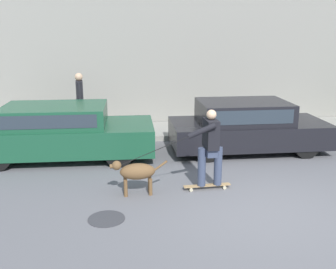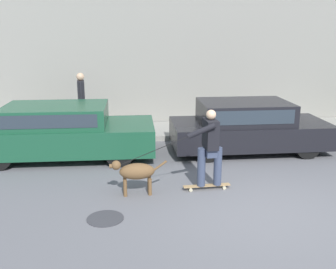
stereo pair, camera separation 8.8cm
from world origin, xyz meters
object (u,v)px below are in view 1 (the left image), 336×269
object	(u,v)px
dog	(136,172)
skateboarder	(210,145)
pedestrian_with_bag	(80,99)
parked_car_0	(61,132)
parked_car_1	(247,127)

from	to	relation	value
dog	skateboarder	distance (m)	1.51
pedestrian_with_bag	skateboarder	bearing A→B (deg)	-62.62
parked_car_0	parked_car_1	distance (m)	4.68
parked_car_1	skateboarder	size ratio (longest dim) A/B	1.79
dog	skateboarder	bearing A→B (deg)	-177.94
skateboarder	parked_car_1	bearing A→B (deg)	-125.41
pedestrian_with_bag	parked_car_0	bearing A→B (deg)	-102.61
dog	pedestrian_with_bag	size ratio (longest dim) A/B	0.64
parked_car_1	skateboarder	distance (m)	2.87
pedestrian_with_bag	dog	bearing A→B (deg)	-77.78
parked_car_1	dog	bearing A→B (deg)	-139.64
dog	pedestrian_with_bag	distance (m)	4.85
parked_car_1	dog	distance (m)	3.88
parked_car_0	dog	distance (m)	3.01
parked_car_0	dog	size ratio (longest dim) A/B	4.03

